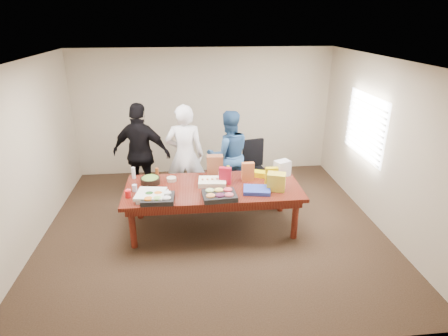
{
  "coord_description": "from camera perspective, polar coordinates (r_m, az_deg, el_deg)",
  "views": [
    {
      "loc": [
        -0.38,
        -5.34,
        3.28
      ],
      "look_at": [
        0.19,
        0.1,
        1.02
      ],
      "focal_mm": 29.57,
      "sensor_mm": 36.0,
      "label": 1
    }
  ],
  "objects": [
    {
      "name": "plate_b",
      "position": [
        6.47,
        4.26,
        -0.58
      ],
      "size": [
        0.28,
        0.28,
        0.01
      ],
      "primitive_type": "cylinder",
      "rotation": [
        0.0,
        0.0,
        -0.2
      ],
      "color": "white",
      "rests_on": "conference_table"
    },
    {
      "name": "mustard_bottle",
      "position": [
        6.35,
        0.64,
        -0.3
      ],
      "size": [
        0.06,
        0.06,
        0.15
      ],
      "primitive_type": "cylinder",
      "rotation": [
        0.0,
        0.0,
        0.09
      ],
      "color": "yellow",
      "rests_on": "conference_table"
    },
    {
      "name": "salad_bowl",
      "position": [
        6.12,
        -11.33,
        -1.92
      ],
      "size": [
        0.36,
        0.36,
        0.1
      ],
      "primitive_type": "cylinder",
      "rotation": [
        0.0,
        0.0,
        0.14
      ],
      "color": "black",
      "rests_on": "conference_table"
    },
    {
      "name": "veggie_tray",
      "position": [
        5.54,
        -10.17,
        -4.7
      ],
      "size": [
        0.49,
        0.39,
        0.07
      ],
      "primitive_type": "cube",
      "rotation": [
        0.0,
        0.0,
        -0.04
      ],
      "color": "black",
      "rests_on": "conference_table"
    },
    {
      "name": "chip_bag_yellow",
      "position": [
        5.96,
        7.35,
        -1.29
      ],
      "size": [
        0.2,
        0.09,
        0.3
      ],
      "primitive_type": "cube",
      "rotation": [
        0.0,
        0.0,
        0.03
      ],
      "color": "gold",
      "rests_on": "conference_table"
    },
    {
      "name": "conference_table",
      "position": [
        6.09,
        -1.68,
        -6.08
      ],
      "size": [
        2.8,
        1.2,
        0.75
      ],
      "primitive_type": "cube",
      "color": "#4C1C0F",
      "rests_on": "floor"
    },
    {
      "name": "chip_bag_blue",
      "position": [
        5.75,
        5.09,
        -3.42
      ],
      "size": [
        0.46,
        0.37,
        0.06
      ],
      "primitive_type": "cube",
      "rotation": [
        0.0,
        0.0,
        -0.17
      ],
      "color": "#283EAB",
      "rests_on": "conference_table"
    },
    {
      "name": "wall_right",
      "position": [
        6.48,
        23.29,
        3.23
      ],
      "size": [
        0.04,
        5.0,
        2.7
      ],
      "primitive_type": "cube",
      "color": "beige",
      "rests_on": "floor"
    },
    {
      "name": "fruit_tray",
      "position": [
        5.54,
        -0.71,
        -4.3
      ],
      "size": [
        0.52,
        0.42,
        0.08
      ],
      "primitive_type": "cube",
      "rotation": [
        0.0,
        0.0,
        0.07
      ],
      "color": "black",
      "rests_on": "conference_table"
    },
    {
      "name": "dressing_bottle",
      "position": [
        6.29,
        -10.3,
        -0.77
      ],
      "size": [
        0.07,
        0.07,
        0.18
      ],
      "primitive_type": "cylinder",
      "rotation": [
        0.0,
        0.0,
        -0.19
      ],
      "color": "brown",
      "rests_on": "conference_table"
    },
    {
      "name": "grocery_bag_white",
      "position": [
        6.35,
        8.99,
        -0.03
      ],
      "size": [
        0.3,
        0.27,
        0.27
      ],
      "primitive_type": "cube",
      "rotation": [
        0.0,
        0.0,
        0.43
      ],
      "color": "silver",
      "rests_on": "conference_table"
    },
    {
      "name": "ranch_bottle",
      "position": [
        6.36,
        -13.82,
        -0.75
      ],
      "size": [
        0.08,
        0.08,
        0.19
      ],
      "primitive_type": "cylinder",
      "rotation": [
        0.0,
        0.0,
        -0.26
      ],
      "color": "silver",
      "rests_on": "conference_table"
    },
    {
      "name": "window_panel",
      "position": [
        6.93,
        20.97,
        6.05
      ],
      "size": [
        0.03,
        1.4,
        1.1
      ],
      "primitive_type": "cube",
      "color": "white",
      "rests_on": "wall_right"
    },
    {
      "name": "dip_bowl_a",
      "position": [
        6.32,
        -0.36,
        -0.84
      ],
      "size": [
        0.17,
        0.17,
        0.07
      ],
      "primitive_type": "cylinder",
      "rotation": [
        0.0,
        0.0,
        0.01
      ],
      "color": "#EBE8CD",
      "rests_on": "conference_table"
    },
    {
      "name": "wall_left",
      "position": [
        6.15,
        -28.28,
        1.38
      ],
      "size": [
        0.04,
        5.0,
        2.7
      ],
      "primitive_type": "cube",
      "color": "beige",
      "rests_on": "floor"
    },
    {
      "name": "plate_a",
      "position": [
        6.49,
        7.74,
        -0.63
      ],
      "size": [
        0.36,
        0.36,
        0.02
      ],
      "primitive_type": "cylinder",
      "rotation": [
        0.0,
        0.0,
        -0.29
      ],
      "color": "silver",
      "rests_on": "conference_table"
    },
    {
      "name": "person_left",
      "position": [
        6.94,
        -12.65,
        2.18
      ],
      "size": [
        1.19,
        0.77,
        1.88
      ],
      "primitive_type": "imported",
      "rotation": [
        0.0,
        0.0,
        2.84
      ],
      "color": "black",
      "rests_on": "floor"
    },
    {
      "name": "person_right",
      "position": [
        6.95,
        0.73,
        2.01
      ],
      "size": [
        0.9,
        0.74,
        1.71
      ],
      "primitive_type": "imported",
      "rotation": [
        0.0,
        0.0,
        3.26
      ],
      "color": "navy",
      "rests_on": "floor"
    },
    {
      "name": "chip_bag_orange",
      "position": [
        6.09,
        3.72,
        -0.56
      ],
      "size": [
        0.2,
        0.09,
        0.31
      ],
      "primitive_type": "cube",
      "rotation": [
        0.0,
        0.0,
        0.03
      ],
      "color": "#C1632F",
      "rests_on": "conference_table"
    },
    {
      "name": "grocery_bag_yellow",
      "position": [
        5.81,
        8.08,
        -2.11
      ],
      "size": [
        0.33,
        0.27,
        0.28
      ],
      "primitive_type": "cube",
      "rotation": [
        0.0,
        0.0,
        -0.33
      ],
      "color": "gold",
      "rests_on": "conference_table"
    },
    {
      "name": "kraft_bag",
      "position": [
        6.27,
        -1.43,
        0.38
      ],
      "size": [
        0.28,
        0.17,
        0.36
      ],
      "primitive_type": "cube",
      "rotation": [
        0.0,
        0.0,
        -0.03
      ],
      "color": "brown",
      "rests_on": "conference_table"
    },
    {
      "name": "sheet_cake",
      "position": [
        5.99,
        -1.83,
        -2.15
      ],
      "size": [
        0.47,
        0.37,
        0.08
      ],
      "primitive_type": "cube",
      "rotation": [
        0.0,
        0.0,
        -0.09
      ],
      "color": "white",
      "rests_on": "conference_table"
    },
    {
      "name": "window_blinds",
      "position": [
        6.91,
        20.67,
        6.05
      ],
      "size": [
        0.04,
        1.36,
        1.0
      ],
      "primitive_type": "cube",
      "color": "beige",
      "rests_on": "wall_right"
    },
    {
      "name": "clear_cup_a",
      "position": [
        5.77,
        -14.57,
        -3.76
      ],
      "size": [
        0.08,
        0.08,
        0.1
      ],
      "primitive_type": "cylinder",
      "rotation": [
        0.0,
        0.0,
        0.12
      ],
      "color": "white",
      "rests_on": "conference_table"
    },
    {
      "name": "clear_cup_b",
      "position": [
        5.91,
        -13.66,
        -3.02
      ],
      "size": [
        0.09,
        0.09,
        0.11
      ],
      "primitive_type": "cylinder",
      "rotation": [
        0.0,
        0.0,
        0.13
      ],
      "color": "silver",
      "rests_on": "conference_table"
    },
    {
      "name": "ceiling",
      "position": [
        5.38,
        -1.97,
        16.34
      ],
      "size": [
        5.5,
        5.0,
        0.02
      ],
      "primitive_type": "cube",
      "color": "white",
      "rests_on": "wall_back"
    },
    {
      "name": "wall_front",
      "position": [
        3.45,
        1.38,
        -11.55
      ],
      "size": [
        5.5,
        0.04,
        2.7
      ],
      "primitive_type": "cube",
      "color": "beige",
      "rests_on": "floor"
    },
    {
      "name": "pizza_box_lower",
      "position": [
        5.64,
        -10.96,
        -4.39
      ],
      "size": [
        0.46,
        0.46,
        0.05
      ],
      "primitive_type": "cube",
      "rotation": [
        0.0,
        0.0,
        -0.1
      ],
      "color": "white",
      "rests_on": "conference_table"
    },
    {
      "name": "dip_bowl_b",
      "position": [
        6.16,
        -8.12,
        -1.74
      ],
      "size": [
        0.19,
        0.19,
        0.06
      ],
      "primitive_type": "cylinder",
      "rotation": [
        0.0,
        0.0,
        -0.22
      ],
      "color": "beige",
      "rests_on": "conference_table"
    },
    {
      "name": "wall_back",
      "position": [
        8.08,
        -3.13,
        8.57
      ],
      "size": [
        5.5,
        0.04,
        2.7
      ],
      "primitive_type": "cube",
      "color": "beige",
      "rests_on": "floor"
    },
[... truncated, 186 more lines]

